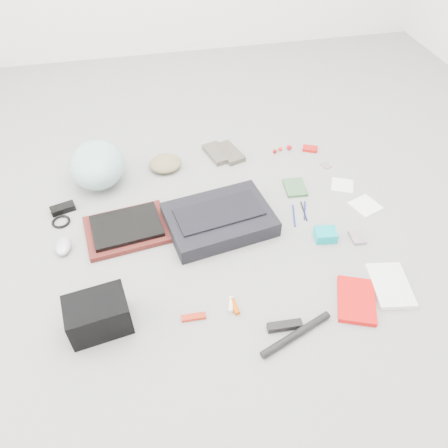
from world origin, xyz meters
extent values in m
plane|color=gray|center=(0.00, 0.00, 0.00)|extent=(4.00, 4.00, 0.00)
cube|color=black|center=(-0.01, 0.04, 0.04)|extent=(0.52, 0.41, 0.08)
cube|color=black|center=(-0.01, 0.04, 0.08)|extent=(0.42, 0.24, 0.01)
cube|color=#571A17|center=(-0.44, 0.09, 0.01)|extent=(0.41, 0.32, 0.03)
cube|color=black|center=(-0.44, 0.09, 0.04)|extent=(0.34, 0.26, 0.02)
ellipsoid|color=#96C8C9|center=(-0.55, 0.50, 0.10)|extent=(0.28, 0.34, 0.21)
ellipsoid|color=#877950|center=(-0.21, 0.54, 0.03)|extent=(0.18, 0.17, 0.06)
cube|color=#554F46|center=(0.09, 0.59, 0.01)|extent=(0.14, 0.21, 0.03)
cube|color=#534B42|center=(0.15, 0.58, 0.01)|extent=(0.15, 0.22, 0.03)
cube|color=black|center=(-0.74, 0.30, 0.02)|extent=(0.12, 0.08, 0.03)
torus|color=black|center=(-0.74, 0.22, 0.01)|extent=(0.09, 0.09, 0.01)
ellipsoid|color=#B5B6C1|center=(-0.72, 0.04, 0.02)|extent=(0.07, 0.12, 0.04)
cube|color=black|center=(-0.56, -0.39, 0.07)|extent=(0.25, 0.19, 0.15)
cube|color=#A5200E|center=(-0.21, -0.43, 0.01)|extent=(0.10, 0.03, 0.01)
cylinder|color=silver|center=(-0.06, -0.41, 0.01)|extent=(0.04, 0.07, 0.02)
cylinder|color=#DA4700|center=(-0.05, -0.42, 0.01)|extent=(0.03, 0.07, 0.02)
cube|color=black|center=(0.12, -0.55, 0.01)|extent=(0.14, 0.04, 0.03)
cylinder|color=black|center=(0.15, -0.59, 0.01)|extent=(0.31, 0.14, 0.03)
cube|color=red|center=(0.43, -0.49, 0.01)|extent=(0.21, 0.26, 0.02)
cube|color=white|center=(0.60, -0.46, 0.01)|extent=(0.18, 0.24, 0.02)
cube|color=#386037|center=(0.42, 0.22, 0.01)|extent=(0.11, 0.14, 0.02)
cylinder|color=navy|center=(0.35, 0.03, 0.00)|extent=(0.04, 0.14, 0.01)
cylinder|color=black|center=(0.41, 0.05, 0.00)|extent=(0.02, 0.13, 0.01)
cylinder|color=navy|center=(0.41, 0.06, 0.00)|extent=(0.05, 0.12, 0.01)
cube|color=#04AEB9|center=(0.44, -0.14, 0.02)|extent=(0.11, 0.09, 0.05)
cube|color=gray|center=(0.59, -0.17, 0.01)|extent=(0.06, 0.09, 0.02)
cube|color=white|center=(0.67, 0.20, 0.00)|extent=(0.15, 0.15, 0.01)
cube|color=white|center=(0.72, 0.02, 0.00)|extent=(0.16, 0.16, 0.01)
sphere|color=#9B0D0B|center=(0.41, 0.55, 0.01)|extent=(0.02, 0.02, 0.02)
sphere|color=red|center=(0.45, 0.56, 0.01)|extent=(0.02, 0.02, 0.02)
sphere|color=red|center=(0.50, 0.56, 0.01)|extent=(0.04, 0.04, 0.03)
cube|color=red|center=(0.61, 0.53, 0.01)|extent=(0.10, 0.08, 0.02)
cube|color=gray|center=(0.65, 0.38, 0.00)|extent=(0.06, 0.07, 0.00)
camera|label=1|loc=(-0.30, -1.38, 1.45)|focal=35.00mm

